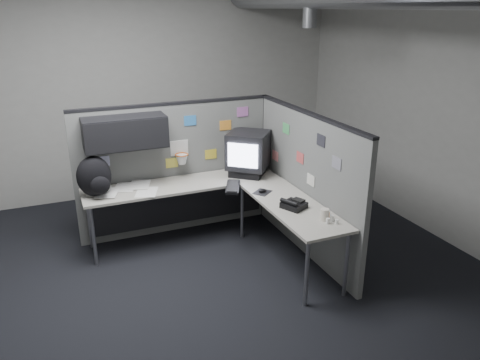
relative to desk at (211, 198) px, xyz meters
name	(u,v)px	position (x,y,z in m)	size (l,w,h in m)	color
room	(273,72)	(0.41, -0.70, 1.48)	(5.62, 5.62, 3.22)	black
partition_back	(164,157)	(-0.40, 0.53, 0.38)	(2.44, 0.42, 1.63)	slate
partition_right	(305,183)	(0.95, -0.49, 0.21)	(0.07, 2.23, 1.63)	slate
desk	(211,198)	(0.00, 0.00, 0.00)	(2.31, 2.11, 0.73)	#A7A397
monitor	(248,153)	(0.59, 0.29, 0.39)	(0.65, 0.65, 0.53)	black
keyboard	(233,187)	(0.23, -0.10, 0.13)	(0.31, 0.44, 0.04)	black
mouse	(262,191)	(0.49, -0.35, 0.13)	(0.25, 0.24, 0.04)	black
phone	(294,204)	(0.60, -0.86, 0.16)	(0.28, 0.29, 0.11)	black
bottles	(330,219)	(0.77, -1.28, 0.15)	(0.12, 0.16, 0.07)	silver
cup	(325,215)	(0.74, -1.23, 0.18)	(0.08, 0.08, 0.12)	beige
papers	(124,189)	(-0.93, 0.33, 0.12)	(0.80, 0.61, 0.02)	white
backpack	(95,177)	(-1.23, 0.26, 0.34)	(0.39, 0.36, 0.45)	black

